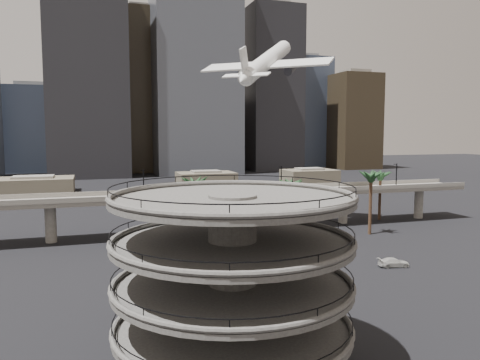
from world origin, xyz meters
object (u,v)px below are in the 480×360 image
object	(u,v)px
car_a	(316,274)
car_c	(394,262)
parking_ramp	(233,264)
overpass	(211,199)
airborne_jet	(267,62)
car_b	(325,257)

from	to	relation	value
car_a	car_c	distance (m)	15.01
parking_ramp	car_a	distance (m)	30.77
car_c	parking_ramp	bearing A→B (deg)	135.34
parking_ramp	overpass	size ratio (longest dim) A/B	0.17
airborne_jet	car_c	distance (m)	61.26
car_a	car_b	xyz separation A→B (m)	(5.73, 7.87, 0.11)
overpass	car_b	distance (m)	32.59
parking_ramp	car_b	distance (m)	40.10
parking_ramp	airborne_jet	bearing A→B (deg)	66.72
car_c	car_b	bearing A→B (deg)	67.07
parking_ramp	car_c	size ratio (longest dim) A/B	4.42
airborne_jet	car_b	world-z (taller)	airborne_jet
overpass	car_b	xyz separation A→B (m)	(12.48, -29.38, -6.54)
car_b	car_c	size ratio (longest dim) A/B	0.97
overpass	car_a	world-z (taller)	overpass
parking_ramp	car_c	xyz separation A→B (m)	(34.68, 23.33, -9.11)
car_a	parking_ramp	bearing A→B (deg)	120.53
airborne_jet	car_b	size ratio (longest dim) A/B	6.23
airborne_jet	car_c	xyz separation A→B (m)	(4.27, -47.35, -38.64)
airborne_jet	car_a	size ratio (longest dim) A/B	7.50
car_a	car_c	xyz separation A→B (m)	(14.93, 1.58, 0.04)
overpass	car_b	world-z (taller)	overpass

